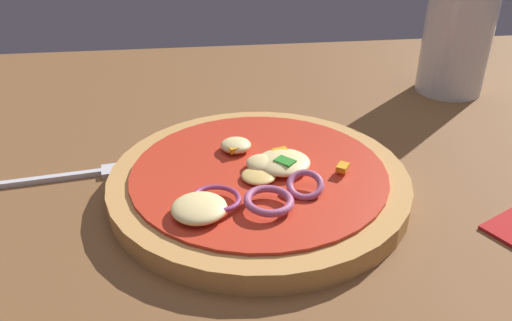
% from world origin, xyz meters
% --- Properties ---
extents(dining_table, '(1.32, 0.89, 0.04)m').
position_xyz_m(dining_table, '(0.00, 0.00, 0.02)').
color(dining_table, brown).
rests_on(dining_table, ground).
extents(pizza, '(0.26, 0.26, 0.04)m').
position_xyz_m(pizza, '(-0.02, 0.01, 0.05)').
color(pizza, tan).
rests_on(pizza, dining_table).
extents(fork, '(0.16, 0.04, 0.01)m').
position_xyz_m(fork, '(-0.18, 0.06, 0.04)').
color(fork, silver).
rests_on(fork, dining_table).
extents(beer_glass, '(0.08, 0.08, 0.14)m').
position_xyz_m(beer_glass, '(0.25, 0.22, 0.10)').
color(beer_glass, silver).
rests_on(beer_glass, dining_table).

